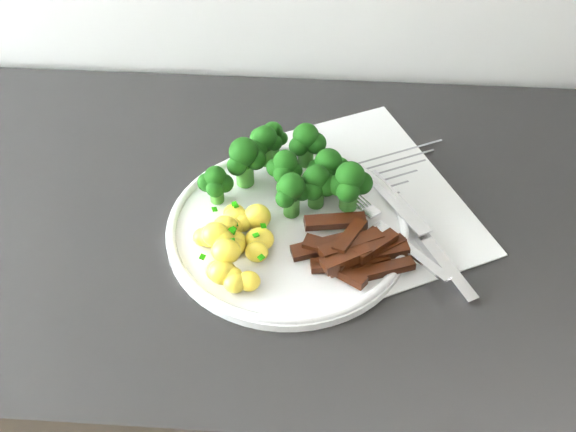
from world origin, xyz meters
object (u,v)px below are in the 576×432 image
at_px(counter, 333,409).
at_px(broccoli, 292,166).
at_px(plate, 288,228).
at_px(potatoes, 234,242).
at_px(knife, 431,248).
at_px(recipe_paper, 364,195).
at_px(fork, 396,236).
at_px(beef_strips, 353,250).

xyz_separation_m(counter, broccoli, (-0.07, 0.05, 0.51)).
bearing_deg(plate, potatoes, -144.64).
relative_size(counter, potatoes, 18.03).
relative_size(counter, knife, 11.38).
relative_size(recipe_paper, plate, 1.28).
xyz_separation_m(plate, fork, (0.13, -0.02, 0.01)).
bearing_deg(potatoes, recipe_paper, 36.38).
bearing_deg(broccoli, beef_strips, -54.65).
bearing_deg(broccoli, knife, -26.87).
xyz_separation_m(beef_strips, knife, (0.10, 0.02, -0.01)).
distance_m(recipe_paper, broccoli, 0.11).
xyz_separation_m(broccoli, beef_strips, (0.08, -0.11, -0.03)).
bearing_deg(plate, broccoli, 88.92).
distance_m(broccoli, potatoes, 0.13).
bearing_deg(recipe_paper, fork, -67.52).
distance_m(recipe_paper, knife, 0.12).
bearing_deg(recipe_paper, broccoli, -176.40).
relative_size(broccoli, potatoes, 1.63).
bearing_deg(broccoli, recipe_paper, 3.60).
bearing_deg(beef_strips, fork, 28.78).
xyz_separation_m(counter, plate, (-0.08, -0.02, 0.46)).
bearing_deg(potatoes, knife, 5.28).
distance_m(beef_strips, knife, 0.10).
relative_size(recipe_paper, beef_strips, 2.60).
relative_size(recipe_paper, potatoes, 2.88).
height_order(plate, potatoes, potatoes).
bearing_deg(fork, knife, -8.21).
height_order(recipe_paper, potatoes, potatoes).
relative_size(potatoes, fork, 0.87).
bearing_deg(potatoes, counter, 25.17).
height_order(recipe_paper, beef_strips, beef_strips).
xyz_separation_m(counter, recipe_paper, (0.02, 0.05, 0.46)).
height_order(plate, broccoli, broccoli).
bearing_deg(fork, potatoes, -171.77).
distance_m(plate, beef_strips, 0.09).
bearing_deg(plate, recipe_paper, 37.02).
relative_size(plate, fork, 1.96).
xyz_separation_m(fork, knife, (0.04, -0.01, -0.01)).
distance_m(counter, recipe_paper, 0.46).
bearing_deg(broccoli, potatoes, -119.64).
xyz_separation_m(counter, knife, (0.10, -0.04, 0.46)).
bearing_deg(recipe_paper, plate, -142.98).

